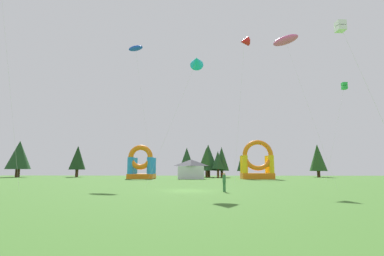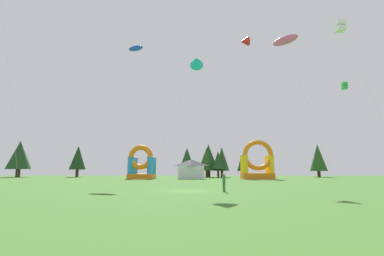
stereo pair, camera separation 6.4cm
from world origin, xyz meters
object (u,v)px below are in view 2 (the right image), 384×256
kite_blue_parafoil (136,48)px  kite_pink_parafoil (285,40)px  kite_red_delta (244,42)px  person_left_edge (224,180)px  kite_green_box (345,86)px  inflatable_blue_arch (142,166)px  kite_cyan_delta (196,61)px  inflatable_yellow_castle (257,165)px  kite_white_box (340,27)px  festival_tent (191,169)px

kite_blue_parafoil → kite_pink_parafoil: (21.59, -11.33, -4.26)m
kite_blue_parafoil → kite_red_delta: bearing=-23.7°
person_left_edge → kite_pink_parafoil: bearing=88.0°
kite_blue_parafoil → kite_pink_parafoil: 24.75m
kite_green_box → inflatable_blue_arch: 40.66m
kite_blue_parafoil → inflatable_blue_arch: (-1.48, 14.35, -19.64)m
kite_cyan_delta → inflatable_yellow_castle: kite_cyan_delta is taller
kite_white_box → person_left_edge: kite_white_box is taller
person_left_edge → inflatable_yellow_castle: size_ratio=0.22×
kite_white_box → inflatable_blue_arch: (-23.70, 37.74, -10.78)m
kite_pink_parafoil → kite_blue_parafoil: bearing=152.3°
kite_white_box → kite_pink_parafoil: bearing=93.0°
kite_cyan_delta → kite_blue_parafoil: bearing=124.2°
person_left_edge → kite_red_delta: bearing=116.2°
kite_cyan_delta → person_left_edge: bearing=-56.1°
kite_blue_parafoil → kite_white_box: kite_blue_parafoil is taller
kite_green_box → kite_pink_parafoil: (-12.77, -11.36, 2.62)m
person_left_edge → kite_white_box: bearing=21.0°
kite_white_box → kite_blue_parafoil: bearing=133.5°
kite_white_box → kite_pink_parafoil: kite_pink_parafoil is taller
kite_blue_parafoil → person_left_edge: 31.44m
kite_pink_parafoil → inflatable_blue_arch: kite_pink_parafoil is taller
kite_cyan_delta → kite_red_delta: bearing=50.3°
kite_cyan_delta → inflatable_blue_arch: 34.00m
kite_green_box → festival_tent: (-25.36, 13.23, -13.39)m
kite_red_delta → inflatable_blue_arch: 33.40m
person_left_edge → festival_tent: festival_tent is taller
kite_red_delta → person_left_edge: kite_red_delta is taller
kite_red_delta → inflatable_blue_arch: (-18.60, 21.87, -17.08)m
kite_green_box → kite_cyan_delta: (-23.85, -15.49, -1.65)m
festival_tent → kite_green_box: bearing=-27.6°
kite_green_box → inflatable_yellow_castle: 21.56m
kite_green_box → kite_white_box: 26.46m
inflatable_yellow_castle → inflatable_blue_arch: bearing=176.5°
kite_pink_parafoil → person_left_edge: (-8.58, -7.86, -16.97)m
kite_red_delta → inflatable_yellow_castle: bearing=75.4°
kite_green_box → person_left_edge: bearing=-138.0°
kite_blue_parafoil → kite_pink_parafoil: kite_blue_parafoil is taller
kite_blue_parafoil → kite_cyan_delta: bearing=-55.8°
kite_white_box → inflatable_yellow_castle: 37.77m
kite_red_delta → kite_green_box: bearing=23.6°
festival_tent → kite_cyan_delta: bearing=-87.0°
kite_pink_parafoil → person_left_edge: 20.57m
kite_blue_parafoil → kite_green_box: 35.04m
kite_pink_parafoil → inflatable_blue_arch: bearing=131.9°
inflatable_yellow_castle → kite_pink_parafoil: bearing=-92.0°
kite_green_box → inflatable_yellow_castle: (-11.94, 12.84, -12.54)m
kite_green_box → inflatable_blue_arch: (-35.84, 14.32, -12.77)m
inflatable_blue_arch → festival_tent: bearing=-5.9°
kite_cyan_delta → kite_red_delta: kite_red_delta is taller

